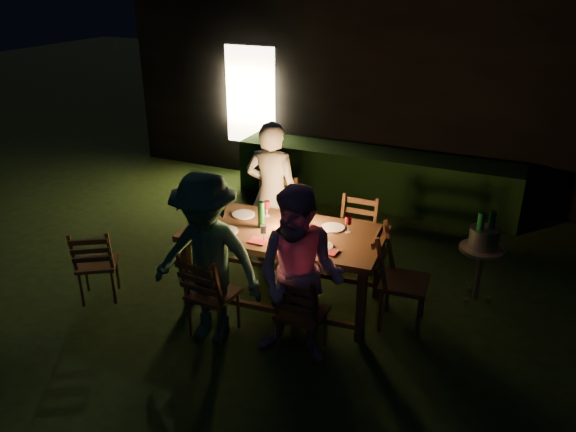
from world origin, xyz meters
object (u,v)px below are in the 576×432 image
at_px(dining_table, 284,238).
at_px(ice_bucket, 484,238).
at_px(lantern, 290,215).
at_px(chair_end, 401,296).
at_px(person_opp_left, 207,260).
at_px(person_house_side, 272,194).
at_px(person_opp_right, 300,277).
at_px(bottle_bucket_a, 479,234).
at_px(chair_near_right, 301,327).
at_px(chair_spare, 99,276).
at_px(chair_far_left, 271,238).
at_px(chair_near_left, 213,308).
at_px(bottle_table, 261,215).
at_px(bottle_bucket_b, 490,233).
at_px(chair_far_right, 353,254).
at_px(side_table, 481,254).

bearing_deg(dining_table, ice_bucket, 20.94).
distance_m(dining_table, lantern, 0.25).
distance_m(chair_end, person_opp_left, 1.94).
distance_m(chair_end, person_house_side, 1.95).
relative_size(person_opp_right, person_opp_left, 0.99).
height_order(chair_end, person_house_side, person_house_side).
height_order(lantern, bottle_bucket_a, lantern).
height_order(chair_near_right, chair_spare, chair_near_right).
relative_size(chair_far_left, chair_end, 1.02).
distance_m(chair_near_left, bottle_table, 1.05).
bearing_deg(chair_end, bottle_bucket_b, 135.25).
relative_size(bottle_table, bottle_bucket_a, 0.88).
bearing_deg(bottle_bucket_a, chair_near_left, -143.09).
xyz_separation_m(dining_table, chair_near_right, (0.51, -0.73, -0.48)).
height_order(chair_far_right, lantern, lantern).
xyz_separation_m(chair_spare, person_opp_left, (1.45, -0.09, 0.57)).
distance_m(dining_table, person_house_side, 0.94).
bearing_deg(bottle_table, dining_table, 4.61).
height_order(dining_table, lantern, lantern).
bearing_deg(person_opp_right, chair_end, 46.49).
distance_m(person_house_side, lantern, 0.93).
bearing_deg(lantern, dining_table, -130.39).
bearing_deg(chair_near_right, chair_near_left, -174.76).
height_order(chair_far_left, ice_bucket, chair_far_left).
relative_size(chair_end, bottle_bucket_a, 3.30).
xyz_separation_m(lantern, ice_bucket, (1.81, 0.84, -0.26)).
xyz_separation_m(chair_far_right, person_opp_right, (0.03, -1.59, 0.54)).
distance_m(chair_near_left, person_opp_right, 1.06).
relative_size(dining_table, chair_end, 1.98).
distance_m(chair_near_left, side_table, 2.83).
xyz_separation_m(ice_bucket, bottle_bucket_a, (-0.05, -0.04, 0.05)).
bearing_deg(bottle_bucket_a, chair_end, -128.00).
height_order(lantern, ice_bucket, lantern).
distance_m(lantern, side_table, 2.05).
bearing_deg(bottle_table, chair_spare, -154.80).
bearing_deg(chair_near_left, person_opp_right, 4.71).
distance_m(chair_far_left, chair_far_right, 1.00).
bearing_deg(bottle_bucket_b, person_house_side, -176.50).
xyz_separation_m(side_table, bottle_bucket_b, (0.05, 0.04, 0.23)).
relative_size(chair_end, lantern, 3.01).
xyz_separation_m(side_table, bottle_bucket_a, (-0.05, -0.04, 0.23)).
distance_m(chair_far_right, side_table, 1.40).
bearing_deg(side_table, chair_near_left, -143.05).
relative_size(person_opp_left, bottle_bucket_a, 5.24).
relative_size(bottle_bucket_a, bottle_bucket_b, 1.00).
height_order(person_house_side, side_table, person_house_side).
bearing_deg(person_opp_left, bottle_table, 76.29).
bearing_deg(chair_far_right, bottle_bucket_b, -176.28).
bearing_deg(chair_spare, dining_table, -10.49).
relative_size(chair_far_left, bottle_bucket_b, 3.36).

